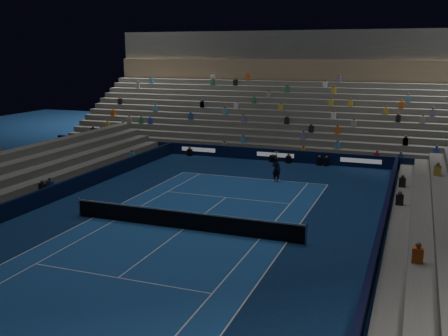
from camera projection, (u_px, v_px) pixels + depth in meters
ground at (184, 229)px, 27.12m from camera, size 90.00×90.00×0.00m
court_surface at (184, 229)px, 27.12m from camera, size 10.97×23.77×0.01m
sponsor_barrier_far at (276, 155)px, 43.94m from camera, size 44.00×0.25×1.00m
sponsor_barrier_east at (378, 243)px, 23.71m from camera, size 0.25×37.00×1.00m
sponsor_barrier_west at (31, 202)px, 30.30m from camera, size 0.25×37.00×1.00m
grandstand_main at (301, 110)px, 51.91m from camera, size 44.00×15.20×11.20m
tennis_net at (184, 220)px, 27.01m from camera, size 12.90×0.10×1.10m
tennis_player at (276, 169)px, 36.91m from camera, size 0.71×0.53×1.75m
broadcast_camera at (273, 158)px, 43.59m from camera, size 0.56×0.94×0.57m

